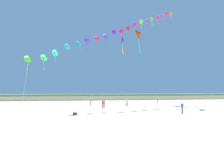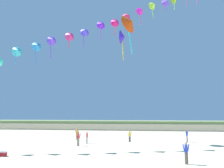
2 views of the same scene
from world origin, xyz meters
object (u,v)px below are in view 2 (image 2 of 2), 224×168
Objects in this scene: large_kite_low_lead at (130,23)px; large_kite_mid_trail at (123,37)px; person_near_left at (187,135)px; person_far_right at (186,151)px; beach_cooler at (3,154)px; person_near_right at (77,133)px; person_far_left at (78,138)px; person_far_center at (87,137)px; person_mid_center at (130,135)px.

large_kite_mid_trail is (-1.55, 7.44, 0.84)m from large_kite_low_lead.
person_far_right is (-2.45, -14.58, 0.05)m from person_near_left.
person_near_left is 2.78× the size of beach_cooler.
person_near_left is 14.78m from person_far_right.
person_far_left is at bearing -72.24° from person_near_right.
person_near_right is at bearing 121.22° from person_far_center.
large_kite_mid_trail is at bearing 45.36° from person_far_left.
person_far_center is at bearing 141.93° from large_kite_low_lead.
large_kite_mid_trail reaches higher than person_near_right.
person_near_right is 1.08× the size of person_mid_center.
person_far_left is (-5.83, -4.69, 0.07)m from person_mid_center.
person_near_left is at bearing 7.80° from person_mid_center.
person_far_center is at bearing -58.78° from person_near_right.
large_kite_mid_trail reaches higher than person_far_center.
person_near_right is 5.02m from person_far_center.
beach_cooler is (-18.23, -13.45, -0.71)m from person_near_left.
beach_cooler is (-11.19, -5.25, -13.72)m from large_kite_low_lead.
large_kite_low_lead is at bearing -20.80° from person_far_left.
person_far_center is at bearing 133.65° from person_far_right.
person_far_left is 0.35× the size of large_kite_low_lead.
beach_cooler is (-4.72, -7.71, -0.74)m from person_far_left.
person_mid_center is 0.90× the size of person_far_right.
person_near_left is at bearing 36.42° from beach_cooler.
person_mid_center is 0.32× the size of large_kite_low_lead.
person_near_right is at bearing 167.79° from large_kite_mid_trail.
large_kite_low_lead reaches higher than person_far_left.
large_kite_low_lead is (-7.04, -8.19, 13.00)m from person_near_left.
person_mid_center is (-7.67, -1.05, -0.04)m from person_near_left.
person_far_right is at bearing -38.65° from person_far_left.
large_kite_low_lead is at bearing 125.71° from person_far_right.
person_far_center reaches higher than beach_cooler.
person_near_left is 0.97× the size of person_near_right.
person_near_right is 2.87× the size of beach_cooler.
person_far_center is 2.66× the size of beach_cooler.
large_kite_mid_trail is at bearing 113.95° from person_far_right.
person_far_left is at bearing -103.38° from person_far_center.
large_kite_mid_trail reaches higher than person_far_right.
person_far_left reaches higher than person_far_center.
person_near_right is 0.35× the size of large_kite_low_lead.
person_near_right is at bearing 133.68° from large_kite_low_lead.
person_far_right is (13.14, -15.34, 0.02)m from person_near_right.
large_kite_mid_trail reaches higher than person_near_left.
person_near_left is 0.95× the size of person_far_right.
large_kite_low_lead is at bearing -38.07° from person_far_center.
person_far_right is 15.26m from person_far_center.
person_near_right is 14.46m from beach_cooler.
person_far_center is (-12.98, -3.54, -0.04)m from person_near_left.
large_kite_low_lead is 7.64m from large_kite_mid_trail.
person_far_center reaches higher than person_mid_center.
person_near_right is 1.08× the size of person_far_center.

